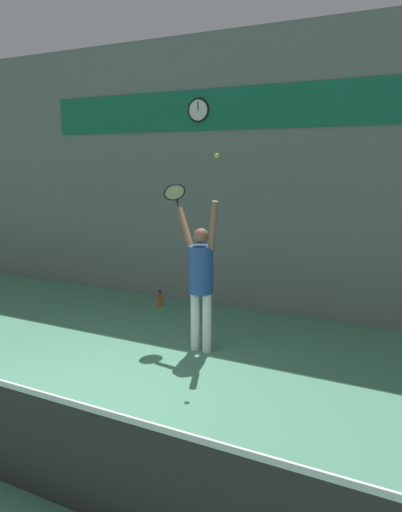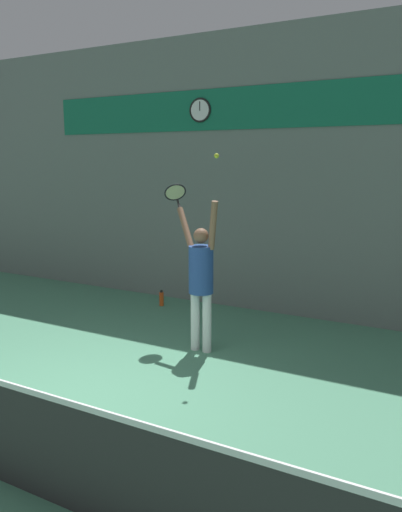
% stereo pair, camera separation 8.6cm
% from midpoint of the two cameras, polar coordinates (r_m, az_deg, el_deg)
% --- Properties ---
extents(ground_plane, '(18.00, 18.00, 0.00)m').
position_cam_midpoint_polar(ground_plane, '(6.08, -15.34, -16.33)').
color(ground_plane, '#4C8C6B').
extents(back_wall, '(18.00, 0.10, 5.00)m').
position_cam_midpoint_polar(back_wall, '(9.28, 3.97, 9.33)').
color(back_wall, slate).
rests_on(back_wall, ground_plane).
extents(sponsor_banner, '(7.97, 0.02, 0.73)m').
position_cam_midpoint_polar(sponsor_banner, '(9.26, 3.91, 16.47)').
color(sponsor_banner, '#146B4C').
extents(scoreboard_clock, '(0.45, 0.04, 0.45)m').
position_cam_midpoint_polar(scoreboard_clock, '(9.53, 0.15, 16.34)').
color(scoreboard_clock, white).
extents(tennis_player, '(0.89, 0.52, 2.21)m').
position_cam_midpoint_polar(tennis_player, '(7.12, 0.32, -2.21)').
color(tennis_player, white).
rests_on(tennis_player, ground_plane).
extents(tennis_racket, '(0.42, 0.41, 0.38)m').
position_cam_midpoint_polar(tennis_racket, '(7.70, -2.62, 7.20)').
color(tennis_racket, black).
extents(tennis_ball, '(0.06, 0.06, 0.06)m').
position_cam_midpoint_polar(tennis_ball, '(6.66, 2.16, 11.38)').
color(tennis_ball, '#CCDB2D').
extents(water_bottle, '(0.09, 0.09, 0.30)m').
position_cam_midpoint_polar(water_bottle, '(9.63, -4.28, -4.88)').
color(water_bottle, '#D84C19').
rests_on(water_bottle, ground_plane).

